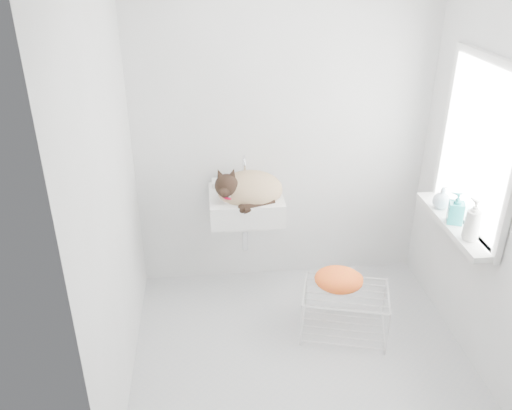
{
  "coord_description": "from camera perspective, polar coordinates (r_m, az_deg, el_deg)",
  "views": [
    {
      "loc": [
        -0.57,
        -2.64,
        2.47
      ],
      "look_at": [
        -0.25,
        0.5,
        0.88
      ],
      "focal_mm": 36.86,
      "sensor_mm": 36.0,
      "label": 1
    }
  ],
  "objects": [
    {
      "name": "cat",
      "position": [
        3.73,
        -0.94,
        1.65
      ],
      "size": [
        0.5,
        0.41,
        0.31
      ],
      "rotation": [
        0.0,
        0.0,
        0.07
      ],
      "color": "tan",
      "rests_on": "sink"
    },
    {
      "name": "window_glass",
      "position": [
        3.47,
        23.12,
        5.72
      ],
      "size": [
        0.01,
        0.8,
        1.0
      ],
      "primitive_type": "cube",
      "color": "white",
      "rests_on": "right_wall"
    },
    {
      "name": "bottle_a",
      "position": [
        3.45,
        22.11,
        -3.46
      ],
      "size": [
        0.11,
        0.11,
        0.22
      ],
      "primitive_type": "imported",
      "rotation": [
        0.0,
        0.0,
        3.46
      ],
      "color": "white",
      "rests_on": "windowsill"
    },
    {
      "name": "windowsill",
      "position": [
        3.64,
        20.63,
        -1.91
      ],
      "size": [
        0.16,
        0.88,
        0.04
      ],
      "primitive_type": "cube",
      "color": "white",
      "rests_on": "right_wall"
    },
    {
      "name": "sink",
      "position": [
        3.76,
        -1.13,
        1.19
      ],
      "size": [
        0.52,
        0.46,
        0.21
      ],
      "primitive_type": "cube",
      "color": "white",
      "rests_on": "back_wall"
    },
    {
      "name": "right_wall",
      "position": [
        3.36,
        24.55,
        2.87
      ],
      "size": [
        0.02,
        2.0,
        2.5
      ],
      "primitive_type": "cube",
      "color": "white",
      "rests_on": "ground"
    },
    {
      "name": "bottle_c",
      "position": [
        3.78,
        19.37,
        -0.29
      ],
      "size": [
        0.13,
        0.13,
        0.15
      ],
      "primitive_type": "imported",
      "rotation": [
        0.0,
        0.0,
        1.64
      ],
      "color": "silver",
      "rests_on": "windowsill"
    },
    {
      "name": "floor",
      "position": [
        3.66,
        4.85,
        -15.82
      ],
      "size": [
        2.2,
        2.0,
        0.02
      ],
      "primitive_type": "cube",
      "color": "#BABABA",
      "rests_on": "ground"
    },
    {
      "name": "wire_rack",
      "position": [
        3.78,
        9.54,
        -11.54
      ],
      "size": [
        0.65,
        0.53,
        0.34
      ],
      "primitive_type": "cube",
      "rotation": [
        0.0,
        0.0,
        -0.26
      ],
      "color": "silver",
      "rests_on": "floor"
    },
    {
      "name": "faucet",
      "position": [
        3.87,
        -1.37,
        4.21
      ],
      "size": [
        0.19,
        0.13,
        0.19
      ],
      "primitive_type": null,
      "color": "silver",
      "rests_on": "sink"
    },
    {
      "name": "bottle_b",
      "position": [
        3.61,
        20.66,
        -1.78
      ],
      "size": [
        0.12,
        0.12,
        0.21
      ],
      "primitive_type": "imported",
      "rotation": [
        0.0,
        0.0,
        4.35
      ],
      "color": "#1B7F80",
      "rests_on": "windowsill"
    },
    {
      "name": "back_wall",
      "position": [
        3.88,
        2.94,
        8.38
      ],
      "size": [
        2.2,
        0.02,
        2.5
      ],
      "primitive_type": "cube",
      "color": "white",
      "rests_on": "ground"
    },
    {
      "name": "window_frame",
      "position": [
        3.47,
        22.9,
        5.72
      ],
      "size": [
        0.04,
        0.9,
        1.1
      ],
      "primitive_type": "cube",
      "color": "white",
      "rests_on": "right_wall"
    },
    {
      "name": "left_wall",
      "position": [
        2.96,
        -15.61,
        1.31
      ],
      "size": [
        0.02,
        2.0,
        2.5
      ],
      "primitive_type": "cube",
      "color": "white",
      "rests_on": "ground"
    },
    {
      "name": "towel",
      "position": [
        3.67,
        8.92,
        -8.51
      ],
      "size": [
        0.39,
        0.32,
        0.14
      ],
      "primitive_type": "ellipsoid",
      "rotation": [
        0.0,
        0.0,
        -0.27
      ],
      "color": "orange",
      "rests_on": "wire_rack"
    }
  ]
}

